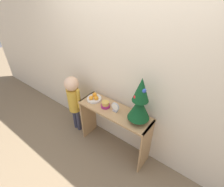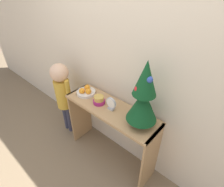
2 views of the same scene
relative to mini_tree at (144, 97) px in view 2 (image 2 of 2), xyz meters
name	(u,v)px [view 2 (image 2 of 2)]	position (x,y,z in m)	size (l,w,h in m)	color
ground_plane	(101,164)	(-0.36, -0.17, -1.05)	(12.00, 12.00, 0.00)	#7A664C
back_wall	(126,54)	(-0.36, 0.21, 0.20)	(7.00, 0.05, 2.50)	beige
console_table	(110,121)	(-0.36, 0.00, -0.48)	(1.04, 0.34, 0.75)	tan
mini_tree	(144,97)	(0.00, 0.00, 0.00)	(0.26, 0.26, 0.61)	#4C3828
fruit_bowl	(86,91)	(-0.73, 0.00, -0.27)	(0.21, 0.21, 0.08)	silver
singing_bowl	(99,100)	(-0.49, -0.02, -0.26)	(0.12, 0.12, 0.08)	#9E2366
desk_clock	(111,104)	(-0.33, -0.02, -0.23)	(0.12, 0.04, 0.14)	#B2B2B7
child_figure	(62,90)	(-1.11, -0.06, -0.38)	(0.30, 0.22, 1.02)	#38384C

